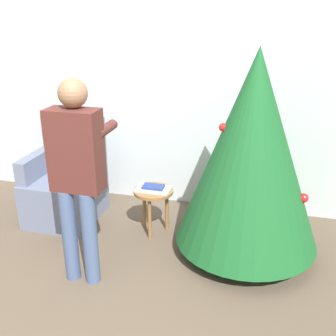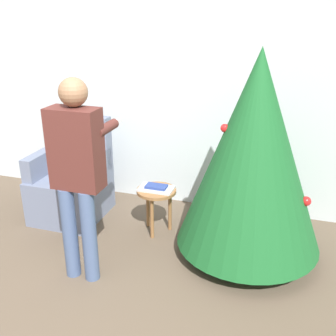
# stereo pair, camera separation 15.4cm
# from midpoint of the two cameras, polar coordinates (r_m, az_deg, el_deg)

# --- Properties ---
(ground_plane) EXTENTS (14.00, 14.00, 0.00)m
(ground_plane) POSITION_cam_midpoint_polar(r_m,az_deg,el_deg) (3.07, -14.99, -21.55)
(ground_plane) COLOR brown
(wall_back) EXTENTS (8.00, 0.06, 2.70)m
(wall_back) POSITION_cam_midpoint_polar(r_m,az_deg,el_deg) (4.33, -0.84, 12.18)
(wall_back) COLOR silver
(wall_back) RESTS_ON ground_plane
(christmas_tree) EXTENTS (1.26, 1.26, 1.83)m
(christmas_tree) POSITION_cam_midpoint_polar(r_m,az_deg,el_deg) (3.36, 13.62, 2.17)
(christmas_tree) COLOR brown
(christmas_tree) RESTS_ON ground_plane
(armchair) EXTENTS (0.68, 0.74, 1.04)m
(armchair) POSITION_cam_midpoint_polar(r_m,az_deg,el_deg) (4.31, -12.70, -2.11)
(armchair) COLOR slate
(armchair) RESTS_ON ground_plane
(person_standing) EXTENTS (0.41, 0.57, 1.64)m
(person_standing) POSITION_cam_midpoint_polar(r_m,az_deg,el_deg) (3.06, -11.66, 0.31)
(person_standing) COLOR #475B84
(person_standing) RESTS_ON ground_plane
(side_stool) EXTENTS (0.39, 0.39, 0.46)m
(side_stool) POSITION_cam_midpoint_polar(r_m,az_deg,el_deg) (3.86, -0.54, -4.18)
(side_stool) COLOR olive
(side_stool) RESTS_ON ground_plane
(laptop) EXTENTS (0.33, 0.21, 0.02)m
(laptop) POSITION_cam_midpoint_polar(r_m,az_deg,el_deg) (3.82, -0.54, -3.01)
(laptop) COLOR silver
(laptop) RESTS_ON side_stool
(book) EXTENTS (0.21, 0.12, 0.02)m
(book) POSITION_cam_midpoint_polar(r_m,az_deg,el_deg) (3.81, -0.55, -2.71)
(book) COLOR navy
(book) RESTS_ON laptop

